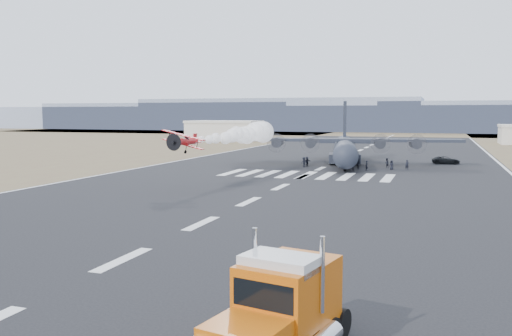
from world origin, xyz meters
The scene contains 21 objects.
ground centered at (0.00, 0.00, 0.00)m, with size 500.00×500.00×0.00m, color black.
scrub_far centered at (0.00, 230.00, 0.00)m, with size 500.00×80.00×0.00m, color brown.
runway_markings centered at (0.00, 60.00, 0.01)m, with size 60.00×260.00×0.01m, color silver, non-canonical shape.
ridge_seg_a centered at (-195.00, 260.00, 6.50)m, with size 150.00×50.00×13.00m, color gray.
ridge_seg_b centered at (-130.00, 260.00, 7.50)m, with size 150.00×50.00×15.00m, color gray.
ridge_seg_c centered at (-65.00, 260.00, 8.50)m, with size 150.00×50.00×17.00m, color gray.
ridge_seg_d centered at (0.00, 260.00, 6.50)m, with size 150.00×50.00×13.00m, color gray.
hangar_left centered at (-52.00, 145.00, 3.41)m, with size 24.50×14.50×6.70m.
semi_truck centered at (13.42, -10.08, 1.97)m, with size 4.40×9.14×4.01m.
aerobatic_biplane centered at (-10.21, 29.48, 5.97)m, with size 5.63×5.11×2.71m.
smoke_trail centered at (-9.16, 51.20, 6.15)m, with size 3.58×26.31×3.58m.
transport_aircraft centered at (2.50, 69.34, 3.01)m, with size 40.41×33.11×11.68m.
support_vehicle centered at (20.06, 76.04, 0.69)m, with size 2.30×4.98×1.38m, color black.
crew_a centered at (7.75, 59.26, 0.81)m, with size 0.59×0.49×1.62m, color black.
crew_b centered at (10.40, 65.03, 0.82)m, with size 0.80×0.49×1.65m, color black.
crew_c centered at (-3.27, 61.75, 0.86)m, with size 1.11×0.52×1.72m, color black.
crew_d centered at (5.61, 59.15, 0.87)m, with size 1.02×0.52×1.74m, color black.
crew_e centered at (11.48, 62.04, 0.78)m, with size 0.76×0.47×1.55m, color black.
crew_f centered at (-3.03, 63.12, 0.85)m, with size 1.57×0.51×1.69m, color black.
crew_g centered at (13.91, 62.49, 0.83)m, with size 0.61×0.50×1.66m, color black.
crew_h centered at (6.18, 61.66, 0.88)m, with size 0.85×0.53×1.76m, color black.
Camera 1 is at (18.90, -29.16, 9.30)m, focal length 38.00 mm.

